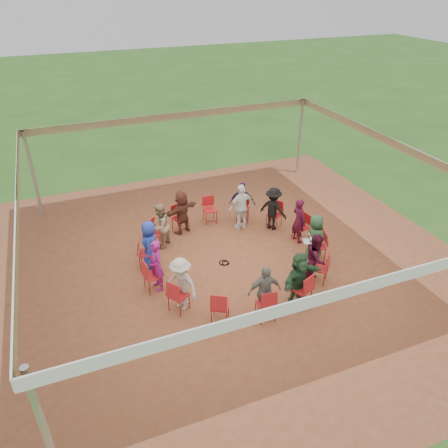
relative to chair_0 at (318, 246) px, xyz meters
name	(u,v)px	position (x,y,z in m)	size (l,w,h in m)	color
ground	(233,262)	(-2.33, 0.73, -0.45)	(80.00, 80.00, 0.00)	#28531A
dirt_patch	(233,262)	(-2.33, 0.73, -0.44)	(13.00, 13.00, 0.00)	brown
tent	(234,188)	(-2.33, 0.73, 1.92)	(10.33, 10.33, 3.00)	#B2B2B7
chair_0	(318,246)	(0.00, 0.00, 0.00)	(0.42, 0.44, 0.90)	red
chair_1	(301,227)	(0.09, 1.09, 0.00)	(0.42, 0.44, 0.90)	red
chair_2	(274,215)	(-0.31, 2.10, 0.00)	(0.42, 0.44, 0.90)	red
chair_3	(243,209)	(-1.10, 2.84, 0.00)	(0.42, 0.44, 0.90)	red
chair_4	(210,210)	(-2.14, 3.17, 0.00)	(0.42, 0.44, 0.90)	red
chair_5	(180,218)	(-3.22, 3.01, 0.00)	(0.42, 0.44, 0.90)	red
chair_6	(157,233)	(-4.12, 2.40, 0.00)	(0.42, 0.44, 0.90)	red
chair_7	(146,253)	(-4.67, 1.46, 0.00)	(0.42, 0.44, 0.90)	red
chair_8	(153,276)	(-4.76, 0.38, 0.00)	(0.42, 0.44, 0.90)	red
chair_9	(179,295)	(-4.36, -0.64, 0.00)	(0.42, 0.44, 0.90)	red
chair_10	(220,306)	(-3.57, -1.38, 0.00)	(0.42, 0.44, 0.90)	red
chair_11	(266,304)	(-2.53, -1.71, 0.00)	(0.42, 0.44, 0.90)	red
chair_12	(302,289)	(-1.45, -1.55, 0.00)	(0.42, 0.44, 0.90)	red
chair_13	(319,268)	(-0.55, -0.94, 0.00)	(0.42, 0.44, 0.90)	red
person_seated_0	(315,238)	(-0.11, 0.04, 0.27)	(0.70, 0.39, 1.44)	#254B30
person_seated_1	(299,221)	(-0.03, 1.07, 0.27)	(0.52, 0.34, 1.44)	#3E0C21
person_seated_2	(273,209)	(-0.41, 2.03, 0.27)	(0.93, 0.46, 1.44)	black
person_seated_3	(242,203)	(-1.16, 2.74, 0.27)	(0.84, 0.43, 1.44)	#211A44
person_seated_4	(182,212)	(-3.18, 2.90, 0.27)	(1.33, 0.50, 1.44)	brown
person_seated_5	(160,226)	(-4.03, 2.32, 0.27)	(0.70, 0.40, 1.44)	tan
person_seated_6	(150,245)	(-4.55, 1.43, 0.27)	(0.70, 0.39, 1.44)	#2137AD
person_seated_7	(156,266)	(-4.64, 0.39, 0.27)	(0.52, 0.34, 1.44)	#931A7A
person_seated_8	(181,284)	(-4.26, -0.57, 0.27)	(0.93, 0.46, 1.44)	#BDB8A9
person_seated_9	(264,292)	(-2.52, -1.59, 0.27)	(0.84, 0.43, 1.44)	slate
person_seated_10	(299,278)	(-1.49, -1.44, 0.27)	(1.33, 0.50, 1.44)	#254B30
person_seated_11	(316,258)	(-0.64, -0.86, 0.27)	(0.70, 0.40, 1.44)	#3E0C21
standing_person	(242,207)	(-1.34, 2.41, 0.34)	(0.91, 0.47, 1.56)	white
cable_coil	(224,263)	(-2.58, 0.78, -0.43)	(0.31, 0.31, 0.03)	black
laptop	(309,240)	(-0.27, 0.09, 0.22)	(0.32, 0.36, 0.21)	#B7B7BC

